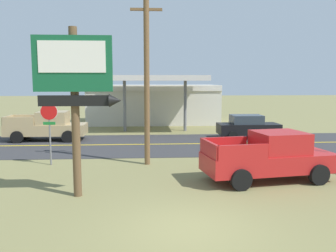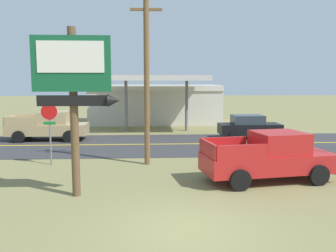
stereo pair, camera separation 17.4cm
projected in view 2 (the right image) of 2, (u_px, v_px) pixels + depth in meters
name	position (u px, v px, depth m)	size (l,w,h in m)	color
ground_plane	(184.00, 229.00, 9.63)	(180.00, 180.00, 0.00)	olive
road_asphalt	(164.00, 144.00, 22.51)	(140.00, 8.00, 0.02)	#333335
road_centre_line	(164.00, 144.00, 22.51)	(126.00, 0.20, 0.01)	gold
motel_sign	(74.00, 84.00, 11.85)	(2.85, 0.54, 5.75)	brown
stop_sign	(50.00, 123.00, 16.80)	(0.80, 0.08, 2.95)	slate
utility_pole	(147.00, 69.00, 16.60)	(1.63, 0.26, 8.51)	brown
gas_station	(155.00, 103.00, 33.90)	(12.00, 11.50, 4.40)	beige
pickup_red_parked_on_lawn	(269.00, 157.00, 14.20)	(5.44, 2.85, 1.96)	red
pickup_tan_on_road	(49.00, 126.00, 23.96)	(5.20, 2.24, 1.96)	tan
car_black_near_lane	(249.00, 127.00, 24.72)	(4.20, 2.00, 1.64)	black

